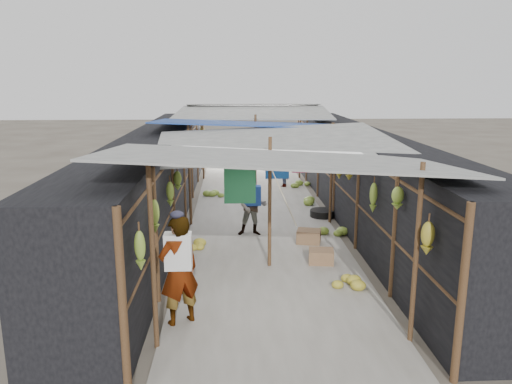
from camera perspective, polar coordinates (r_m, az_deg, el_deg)
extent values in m
plane|color=#6B6356|center=(7.40, 3.32, -16.95)|extent=(80.00, 80.00, 0.00)
cube|color=#9E998E|center=(13.41, 0.43, -3.01)|extent=(3.60, 16.00, 0.02)
cube|color=black|center=(13.28, -11.27, 1.64)|extent=(1.40, 15.00, 2.30)
cube|color=black|center=(13.57, 11.91, 1.84)|extent=(1.40, 15.00, 2.30)
cube|color=#916949|center=(10.27, 7.45, -7.34)|extent=(0.55, 0.47, 0.30)
cube|color=#916949|center=(11.46, 6.04, -5.11)|extent=(0.61, 0.54, 0.32)
cube|color=#916949|center=(18.33, -1.03, 1.70)|extent=(0.44, 0.38, 0.26)
cylinder|color=black|center=(13.65, 7.57, -2.45)|extent=(0.66, 0.66, 0.20)
imported|color=white|center=(7.66, -8.81, -8.87)|extent=(0.75, 0.68, 1.72)
imported|color=#1E549A|center=(11.82, -0.42, -1.63)|extent=(0.73, 0.58, 1.44)
imported|color=#44403B|center=(17.20, 3.15, 2.23)|extent=(0.62, 0.76, 1.03)
cylinder|color=brown|center=(6.90, -11.71, -7.58)|extent=(0.07, 0.07, 2.60)
cylinder|color=brown|center=(7.26, 17.83, -6.89)|extent=(0.07, 0.07, 2.60)
cylinder|color=brown|center=(9.71, 1.58, -1.32)|extent=(0.07, 0.07, 2.60)
cylinder|color=brown|center=(12.66, -7.60, 1.92)|extent=(0.07, 0.07, 2.60)
cylinder|color=brown|center=(12.86, 8.61, 2.06)|extent=(0.07, 0.07, 2.60)
cylinder|color=brown|center=(15.58, -0.06, 4.08)|extent=(0.07, 0.07, 2.60)
cylinder|color=brown|center=(18.57, -6.08, 5.43)|extent=(0.07, 0.07, 2.60)
cylinder|color=brown|center=(18.71, 5.05, 5.50)|extent=(0.07, 0.07, 2.60)
cube|color=#9A9A95|center=(7.51, 2.77, 3.83)|extent=(5.21, 3.19, 0.52)
cube|color=#9A9A95|center=(10.71, 2.21, 5.73)|extent=(5.23, 3.73, 0.50)
cube|color=navy|center=(13.95, -0.19, 7.81)|extent=(5.40, 3.60, 0.41)
cube|color=#9A9A95|center=(17.24, -0.34, 9.11)|extent=(5.37, 3.66, 0.27)
cube|color=#9A9A95|center=(19.63, -0.34, 9.85)|extent=(5.00, 1.99, 0.24)
cylinder|color=brown|center=(13.05, -8.39, 5.56)|extent=(0.06, 15.00, 0.06)
cylinder|color=brown|center=(13.27, 9.15, 5.65)|extent=(0.06, 15.00, 0.06)
cylinder|color=gray|center=(13.01, 0.45, 5.67)|extent=(0.02, 15.00, 0.02)
cube|color=#172598|center=(13.83, -1.75, 4.84)|extent=(0.70, 0.03, 0.60)
cube|color=#B11B47|center=(12.09, 5.32, 3.63)|extent=(0.50, 0.03, 0.60)
cube|color=#184C9C|center=(11.55, 2.44, 3.12)|extent=(0.55, 0.03, 0.65)
cube|color=navy|center=(16.46, -1.80, 6.12)|extent=(0.65, 0.03, 0.60)
cube|color=#21653A|center=(9.44, -1.85, 0.76)|extent=(0.60, 0.03, 0.70)
ellipsoid|color=olive|center=(6.43, -13.11, -6.56)|extent=(0.14, 0.12, 0.53)
ellipsoid|color=olive|center=(7.56, -11.51, -2.74)|extent=(0.15, 0.12, 0.53)
ellipsoid|color=olive|center=(9.39, -9.79, -0.25)|extent=(0.15, 0.13, 0.49)
ellipsoid|color=olive|center=(10.65, -8.95, 1.27)|extent=(0.17, 0.15, 0.42)
ellipsoid|color=#A19329|center=(12.17, -8.21, 4.05)|extent=(0.17, 0.14, 0.42)
ellipsoid|color=#A19329|center=(14.17, -7.44, 4.67)|extent=(0.16, 0.14, 0.48)
ellipsoid|color=olive|center=(15.07, -7.16, 5.09)|extent=(0.15, 0.13, 0.40)
ellipsoid|color=olive|center=(17.02, -6.66, 5.90)|extent=(0.19, 0.16, 0.55)
ellipsoid|color=#A19329|center=(18.24, -6.40, 6.21)|extent=(0.17, 0.14, 0.46)
ellipsoid|color=#A19329|center=(19.63, -6.15, 6.82)|extent=(0.17, 0.15, 0.43)
ellipsoid|color=#A19329|center=(7.07, 19.02, -5.03)|extent=(0.19, 0.16, 0.47)
ellipsoid|color=olive|center=(8.16, 15.89, -0.68)|extent=(0.19, 0.17, 0.38)
ellipsoid|color=olive|center=(9.46, 13.27, -0.64)|extent=(0.15, 0.12, 0.58)
ellipsoid|color=#A19329|center=(11.28, 10.63, 2.48)|extent=(0.18, 0.15, 0.48)
ellipsoid|color=#A19329|center=(12.30, 9.51, 2.68)|extent=(0.16, 0.14, 0.54)
ellipsoid|color=olive|center=(14.01, 8.00, 4.02)|extent=(0.18, 0.15, 0.48)
ellipsoid|color=olive|center=(15.85, 6.75, 4.89)|extent=(0.14, 0.12, 0.58)
ellipsoid|color=#A19329|center=(17.37, 5.92, 6.16)|extent=(0.18, 0.16, 0.40)
ellipsoid|color=#A19329|center=(18.31, 5.48, 6.62)|extent=(0.14, 0.12, 0.53)
ellipsoid|color=#A19329|center=(19.97, 4.79, 6.45)|extent=(0.15, 0.13, 0.57)
ellipsoid|color=#A19329|center=(11.15, -6.21, -5.85)|extent=(0.46, 0.39, 0.23)
ellipsoid|color=olive|center=(14.96, 5.97, -0.98)|extent=(0.47, 0.40, 0.23)
ellipsoid|color=#A19329|center=(9.30, 10.33, -9.80)|extent=(0.50, 0.43, 0.25)
ellipsoid|color=olive|center=(17.43, 5.12, 1.06)|extent=(0.53, 0.45, 0.26)
ellipsoid|color=olive|center=(12.18, 8.83, -4.24)|extent=(0.51, 0.44, 0.26)
ellipsoid|color=olive|center=(15.85, -5.07, -0.01)|extent=(0.64, 0.54, 0.32)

